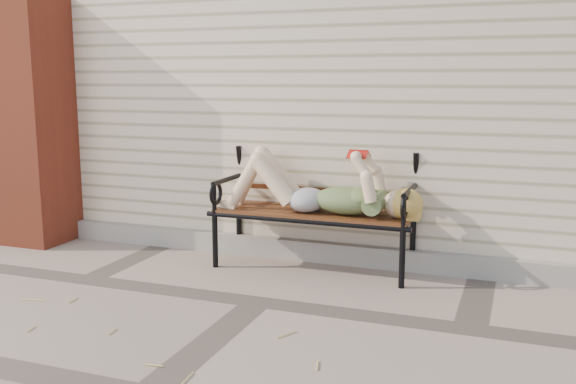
% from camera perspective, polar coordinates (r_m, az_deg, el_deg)
% --- Properties ---
extents(ground, '(80.00, 80.00, 0.00)m').
position_cam_1_polar(ground, '(3.97, -2.67, -9.73)').
color(ground, gray).
rests_on(ground, ground).
extents(house_wall, '(8.00, 4.00, 3.00)m').
position_cam_1_polar(house_wall, '(6.60, 7.62, 11.35)').
color(house_wall, beige).
rests_on(house_wall, ground).
extents(foundation_strip, '(8.00, 0.10, 0.15)m').
position_cam_1_polar(foundation_strip, '(4.81, 1.84, -5.22)').
color(foundation_strip, gray).
rests_on(foundation_strip, ground).
extents(brick_pillar, '(0.50, 0.50, 2.00)m').
position_cam_1_polar(brick_pillar, '(5.64, -21.75, 5.87)').
color(brick_pillar, '#943821').
rests_on(brick_pillar, ground).
extents(garden_bench, '(1.53, 0.61, 0.99)m').
position_cam_1_polar(garden_bench, '(4.59, 2.64, 0.15)').
color(garden_bench, black).
rests_on(garden_bench, ground).
extents(reading_woman, '(1.44, 0.33, 0.45)m').
position_cam_1_polar(reading_woman, '(4.46, 2.32, 0.30)').
color(reading_woman, '#0B424F').
rests_on(reading_woman, ground).
extents(straw_scatter, '(2.92, 1.58, 0.01)m').
position_cam_1_polar(straw_scatter, '(3.66, -23.94, -12.28)').
color(straw_scatter, tan).
rests_on(straw_scatter, ground).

